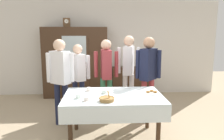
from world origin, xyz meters
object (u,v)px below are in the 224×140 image
bookshelf_low (130,81)px  spoon_mid_left (129,89)px  tea_cup_front_edge (89,89)px  person_behind_table_right (78,73)px  tea_cup_mid_right (104,92)px  mantel_clock (67,22)px  tea_cup_near_right (78,97)px  person_beside_shelf (148,70)px  spoon_center (100,91)px  person_near_right_end (60,74)px  wall_cabinet (76,62)px  dining_table (113,102)px  spoon_near_right (144,100)px  book_stack (130,66)px  tea_cup_center (87,99)px  pastry_plate (152,92)px  person_by_cabinet (106,70)px  person_behind_table_left (129,65)px

bookshelf_low → spoon_mid_left: size_ratio=8.67×
bookshelf_low → tea_cup_front_edge: 2.59m
person_behind_table_right → tea_cup_mid_right: bearing=-63.9°
tea_cup_front_edge → spoon_mid_left: bearing=8.2°
mantel_clock → tea_cup_near_right: size_ratio=1.85×
bookshelf_low → person_beside_shelf: (0.11, -1.80, 0.64)m
bookshelf_low → person_beside_shelf: size_ratio=0.60×
tea_cup_mid_right → spoon_center: (-0.07, 0.16, -0.02)m
bookshelf_low → person_near_right_end: bearing=-129.6°
wall_cabinet → bookshelf_low: 1.65m
dining_table → tea_cup_front_edge: bearing=143.3°
wall_cabinet → spoon_mid_left: (1.21, -2.17, -0.19)m
dining_table → tea_cup_mid_right: size_ratio=12.47×
spoon_near_right → person_beside_shelf: size_ratio=0.07×
book_stack → spoon_center: bearing=-110.1°
tea_cup_front_edge → spoon_mid_left: size_ratio=1.09×
spoon_center → dining_table: bearing=-52.3°
mantel_clock → tea_cup_center: (0.68, -2.85, -1.26)m
person_behind_table_right → person_beside_shelf: 1.51m
book_stack → pastry_plate: bearing=-89.7°
person_by_cabinet → person_behind_table_left: size_ratio=0.95×
tea_cup_front_edge → spoon_center: (0.20, -0.03, -0.02)m
mantel_clock → tea_cup_near_right: mantel_clock is taller
wall_cabinet → spoon_near_right: (1.36, -2.84, -0.19)m
dining_table → person_behind_table_left: size_ratio=0.94×
spoon_mid_left → spoon_near_right: bearing=-77.4°
tea_cup_center → spoon_near_right: bearing=0.4°
bookshelf_low → tea_cup_near_right: bearing=-113.6°
person_by_cabinet → person_beside_shelf: (0.84, -0.31, 0.04)m
book_stack → tea_cup_near_right: size_ratio=1.49×
wall_cabinet → spoon_mid_left: 2.49m
bookshelf_low → spoon_center: 2.54m
mantel_clock → person_behind_table_left: (1.53, -1.21, -1.00)m
wall_cabinet → spoon_near_right: 3.15m
book_stack → tea_cup_front_edge: 2.56m
mantel_clock → tea_cup_front_edge: 2.69m
pastry_plate → spoon_near_right: bearing=-119.8°
tea_cup_mid_right → tea_cup_front_edge: bearing=145.1°
person_beside_shelf → person_behind_table_left: size_ratio=0.99×
bookshelf_low → pastry_plate: (0.01, -2.54, 0.38)m
mantel_clock → spoon_mid_left: bearing=-57.0°
dining_table → person_behind_table_left: bearing=72.8°
person_behind_table_right → person_near_right_end: bearing=-116.7°
person_behind_table_right → tea_cup_near_right: bearing=-84.3°
dining_table → spoon_near_right: spoon_near_right is taller
wall_cabinet → book_stack: (1.55, 0.05, -0.12)m
book_stack → person_behind_table_left: 1.30m
tea_cup_front_edge → person_behind_table_right: 0.98m
bookshelf_low → pastry_plate: bearing=-89.7°
tea_cup_near_right → person_near_right_end: (-0.42, 0.81, 0.22)m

